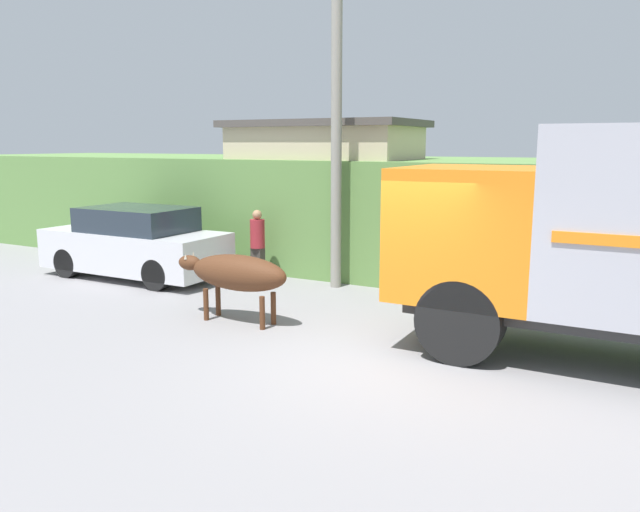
{
  "coord_description": "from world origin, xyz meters",
  "views": [
    {
      "loc": [
        3.3,
        -7.8,
        3.01
      ],
      "look_at": [
        -1.42,
        0.93,
        1.2
      ],
      "focal_mm": 35.0,
      "sensor_mm": 36.0,
      "label": 1
    }
  ],
  "objects_px": {
    "brown_cow": "(236,273)",
    "parked_suv": "(135,244)",
    "pedestrian_on_hill": "(258,242)",
    "utility_pole": "(336,114)"
  },
  "relations": [
    {
      "from": "brown_cow",
      "to": "parked_suv",
      "type": "height_order",
      "value": "parked_suv"
    },
    {
      "from": "brown_cow",
      "to": "utility_pole",
      "type": "height_order",
      "value": "utility_pole"
    },
    {
      "from": "parked_suv",
      "to": "utility_pole",
      "type": "bearing_deg",
      "value": 15.42
    },
    {
      "from": "utility_pole",
      "to": "brown_cow",
      "type": "bearing_deg",
      "value": -95.06
    },
    {
      "from": "brown_cow",
      "to": "parked_suv",
      "type": "bearing_deg",
      "value": 153.82
    },
    {
      "from": "parked_suv",
      "to": "utility_pole",
      "type": "distance_m",
      "value": 5.39
    },
    {
      "from": "brown_cow",
      "to": "utility_pole",
      "type": "bearing_deg",
      "value": 82.63
    },
    {
      "from": "pedestrian_on_hill",
      "to": "utility_pole",
      "type": "relative_size",
      "value": 0.23
    },
    {
      "from": "brown_cow",
      "to": "parked_suv",
      "type": "xyz_separation_m",
      "value": [
        -4.14,
        1.83,
        -0.07
      ]
    },
    {
      "from": "parked_suv",
      "to": "utility_pole",
      "type": "xyz_separation_m",
      "value": [
        4.42,
        1.32,
        2.8
      ]
    }
  ]
}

